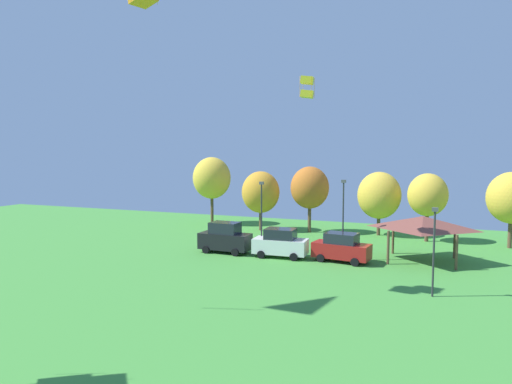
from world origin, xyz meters
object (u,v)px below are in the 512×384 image
(parked_car_leftmost, at_px, (225,238))
(treeline_tree_5, at_px, (512,198))
(park_pavilion, at_px, (423,223))
(light_post_2, at_px, (343,215))
(light_post_0, at_px, (261,213))
(light_post_1, at_px, (434,246))
(kite_flying_1, at_px, (307,87))
(parked_car_second_from_left, at_px, (280,243))
(treeline_tree_0, at_px, (212,178))
(treeline_tree_1, at_px, (261,192))
(treeline_tree_2, at_px, (310,188))
(treeline_tree_4, at_px, (428,195))
(treeline_tree_3, at_px, (379,195))
(parked_car_third_from_left, at_px, (341,248))

(parked_car_leftmost, relative_size, treeline_tree_5, 0.65)
(park_pavilion, xyz_separation_m, light_post_2, (-5.92, -1.97, 0.55))
(light_post_0, xyz_separation_m, light_post_1, (13.66, -7.09, -0.41))
(kite_flying_1, height_order, parked_car_second_from_left, kite_flying_1)
(parked_car_leftmost, distance_m, light_post_1, 17.94)
(light_post_1, bearing_deg, kite_flying_1, 160.20)
(light_post_1, xyz_separation_m, treeline_tree_0, (-25.14, 20.27, 2.48))
(treeline_tree_1, distance_m, treeline_tree_2, 5.47)
(light_post_1, height_order, treeline_tree_4, treeline_tree_4)
(kite_flying_1, height_order, light_post_1, kite_flying_1)
(light_post_2, xyz_separation_m, treeline_tree_0, (-18.34, 12.97, 1.92))
(parked_car_second_from_left, height_order, treeline_tree_3, treeline_tree_3)
(parked_car_second_from_left, xyz_separation_m, treeline_tree_3, (6.25, 13.43, 2.99))
(treeline_tree_4, relative_size, treeline_tree_5, 0.96)
(treeline_tree_5, bearing_deg, treeline_tree_0, 175.06)
(park_pavilion, height_order, light_post_0, light_post_0)
(light_post_0, height_order, treeline_tree_0, treeline_tree_0)
(kite_flying_1, xyz_separation_m, treeline_tree_5, (14.98, 14.43, -8.63))
(parked_car_third_from_left, distance_m, treeline_tree_3, 13.56)
(light_post_0, height_order, treeline_tree_1, treeline_tree_1)
(parked_car_second_from_left, bearing_deg, treeline_tree_5, 28.66)
(treeline_tree_4, bearing_deg, treeline_tree_1, 179.78)
(parked_car_second_from_left, bearing_deg, treeline_tree_4, 43.74)
(parked_car_third_from_left, bearing_deg, parked_car_second_from_left, -169.17)
(treeline_tree_1, bearing_deg, light_post_1, -45.25)
(treeline_tree_4, bearing_deg, parked_car_third_from_left, -117.85)
(light_post_2, distance_m, treeline_tree_3, 12.64)
(parked_car_second_from_left, distance_m, light_post_2, 5.59)
(treeline_tree_1, distance_m, treeline_tree_4, 17.28)
(light_post_0, relative_size, treeline_tree_2, 0.86)
(light_post_0, distance_m, treeline_tree_0, 17.60)
(parked_car_leftmost, relative_size, treeline_tree_1, 0.68)
(treeline_tree_3, distance_m, treeline_tree_5, 12.01)
(parked_car_third_from_left, height_order, light_post_0, light_post_0)
(treeline_tree_2, relative_size, treeline_tree_3, 1.08)
(park_pavilion, bearing_deg, light_post_1, -84.61)
(light_post_1, height_order, treeline_tree_2, treeline_tree_2)
(treeline_tree_5, bearing_deg, treeline_tree_3, 168.90)
(parked_car_second_from_left, height_order, treeline_tree_2, treeline_tree_2)
(light_post_0, relative_size, light_post_1, 1.15)
(kite_flying_1, height_order, light_post_2, kite_flying_1)
(park_pavilion, bearing_deg, treeline_tree_2, 140.92)
(light_post_0, xyz_separation_m, treeline_tree_0, (-11.48, 13.18, 2.08))
(light_post_2, xyz_separation_m, treeline_tree_5, (13.09, 10.25, 0.91))
(treeline_tree_2, height_order, treeline_tree_5, treeline_tree_2)
(kite_flying_1, relative_size, light_post_2, 0.24)
(parked_car_second_from_left, xyz_separation_m, light_post_0, (-1.92, 0.65, 2.30))
(light_post_2, xyz_separation_m, treeline_tree_3, (1.31, 12.56, 0.54))
(kite_flying_1, bearing_deg, treeline_tree_4, 62.11)
(park_pavilion, xyz_separation_m, light_post_1, (0.87, -9.27, -0.02))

